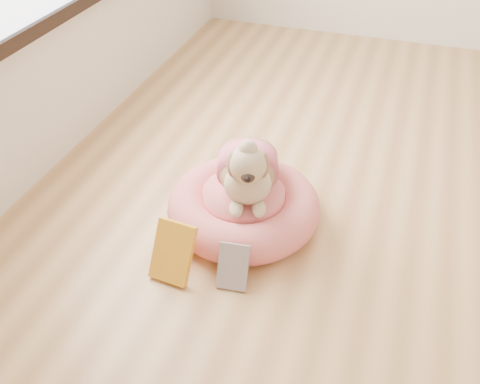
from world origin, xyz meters
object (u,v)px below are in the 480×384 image
(book_yellow, at_px, (173,252))
(book_white, at_px, (233,267))
(pet_bed, at_px, (244,207))
(dog, at_px, (248,158))

(book_yellow, height_order, book_white, book_yellow)
(book_yellow, distance_m, book_white, 0.23)
(pet_bed, bearing_deg, dog, 23.72)
(dog, height_order, book_white, dog)
(pet_bed, distance_m, book_yellow, 0.41)
(pet_bed, distance_m, dog, 0.25)
(dog, distance_m, book_yellow, 0.47)
(dog, bearing_deg, book_yellow, -132.26)
(pet_bed, bearing_deg, book_yellow, -113.04)
(book_white, bearing_deg, book_yellow, 179.82)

